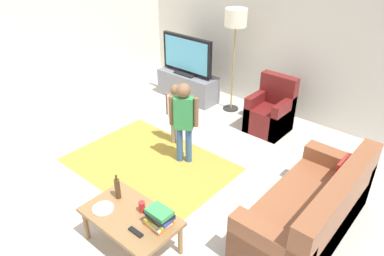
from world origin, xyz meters
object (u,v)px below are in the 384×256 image
(tv, at_px, (187,56))
(plate, at_px, (103,208))
(couch, at_px, (313,213))
(bottle, at_px, (118,188))
(soda_can, at_px, (142,207))
(child_near_tv, at_px, (176,109))
(armchair, at_px, (271,113))
(floor_lamp, at_px, (236,23))
(child_center, at_px, (184,116))
(tv_stand, at_px, (188,86))
(coffee_table, at_px, (131,219))
(book_stack, at_px, (159,217))
(tv_remote, at_px, (136,232))

(tv, height_order, plate, tv)
(couch, xyz_separation_m, bottle, (-1.64, -1.28, 0.25))
(couch, distance_m, soda_can, 1.81)
(child_near_tv, bearing_deg, armchair, 56.78)
(floor_lamp, distance_m, child_center, 2.01)
(tv_stand, distance_m, floor_lamp, 1.59)
(couch, xyz_separation_m, armchair, (-1.50, 1.72, 0.01))
(tv, height_order, soda_can, tv)
(coffee_table, bearing_deg, tv, 122.44)
(couch, distance_m, floor_lamp, 3.33)
(couch, height_order, child_center, child_center)
(couch, height_order, plate, couch)
(armchair, bearing_deg, bottle, -92.59)
(floor_lamp, bearing_deg, bottle, -76.35)
(couch, height_order, book_stack, couch)
(soda_can, bearing_deg, tv_stand, 123.95)
(tv, xyz_separation_m, child_near_tv, (0.96, -1.33, -0.26))
(plate, bearing_deg, tv, 117.73)
(tv_remote, bearing_deg, plate, 179.96)
(couch, bearing_deg, child_center, 176.01)
(soda_can, height_order, plate, soda_can)
(armchair, xyz_separation_m, floor_lamp, (-0.91, 0.19, 1.25))
(bottle, height_order, plate, bottle)
(coffee_table, xyz_separation_m, plate, (-0.28, -0.12, 0.06))
(couch, xyz_separation_m, coffee_table, (-1.34, -1.38, 0.08))
(armchair, distance_m, tv_remote, 3.24)
(couch, xyz_separation_m, child_center, (-1.96, 0.14, 0.43))
(armchair, xyz_separation_m, child_near_tv, (-0.86, -1.31, 0.29))
(floor_lamp, bearing_deg, couch, -38.38)
(tv, xyz_separation_m, plate, (1.70, -3.24, -0.42))
(child_near_tv, bearing_deg, tv_remote, -56.82)
(tv_stand, height_order, plate, tv_stand)
(coffee_table, bearing_deg, child_near_tv, 119.88)
(child_center, xyz_separation_m, plate, (0.34, -1.63, -0.29))
(armchair, bearing_deg, soda_can, -85.88)
(tv_stand, xyz_separation_m, floor_lamp, (0.91, 0.15, 1.30))
(armchair, bearing_deg, coffee_table, -86.96)
(child_near_tv, height_order, plate, child_near_tv)
(coffee_table, bearing_deg, plate, -156.78)
(book_stack, bearing_deg, soda_can, 176.07)
(plate, bearing_deg, book_stack, 20.27)
(coffee_table, xyz_separation_m, book_stack, (0.32, 0.10, 0.15))
(tv_remote, bearing_deg, child_near_tv, 123.14)
(bottle, xyz_separation_m, tv_remote, (0.52, -0.22, -0.11))
(armchair, bearing_deg, child_near_tv, -123.22)
(child_near_tv, distance_m, tv_remote, 2.28)
(tv, relative_size, soda_can, 9.17)
(bottle, distance_m, tv_remote, 0.58)
(bottle, bearing_deg, plate, -84.73)
(tv, distance_m, coffee_table, 3.72)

